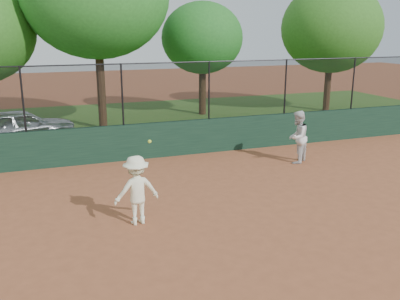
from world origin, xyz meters
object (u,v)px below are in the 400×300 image
object	(u,v)px
player_main	(137,190)
player_second	(297,137)
parked_car	(21,127)
tree_4	(332,28)
tree_3	(202,38)

from	to	relation	value
player_main	player_second	bearing A→B (deg)	26.29
parked_car	player_main	size ratio (longest dim) A/B	2.00
parked_car	player_main	xyz separation A→B (m)	(2.63, -8.51, 0.10)
parked_car	tree_4	size ratio (longest dim) A/B	0.61
parked_car	player_main	bearing A→B (deg)	178.55
player_second	tree_3	distance (m)	9.62
tree_3	tree_4	world-z (taller)	tree_4
parked_car	player_second	size ratio (longest dim) A/B	2.35
player_second	tree_4	bearing A→B (deg)	-168.15
player_main	tree_3	world-z (taller)	tree_3
parked_car	player_main	distance (m)	8.91
parked_car	player_second	world-z (taller)	player_second
player_main	tree_3	xyz separation A→B (m)	(5.98, 12.08, 3.02)
player_main	tree_4	xyz separation A→B (m)	(12.58, 10.77, 3.51)
parked_car	tree_3	bearing A→B (deg)	-86.10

